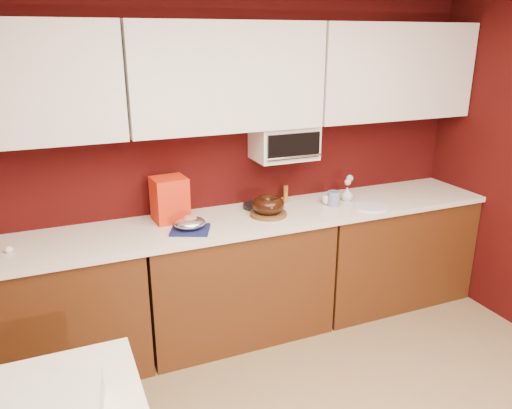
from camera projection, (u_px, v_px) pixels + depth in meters
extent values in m
cube|color=#370807|center=(219.00, 160.00, 3.62)|extent=(4.00, 0.02, 2.50)
cube|color=#4C260F|center=(37.00, 318.00, 3.12)|extent=(1.31, 0.58, 0.86)
cube|color=#4C260F|center=(236.00, 279.00, 3.62)|extent=(1.31, 0.58, 0.86)
cube|color=#4C260F|center=(387.00, 250.00, 4.11)|extent=(1.31, 0.58, 0.86)
cube|color=silver|center=(235.00, 221.00, 3.47)|extent=(4.00, 0.62, 0.04)
cube|color=white|center=(1.00, 84.00, 2.80)|extent=(1.31, 0.33, 0.70)
cube|color=white|center=(225.00, 77.00, 3.29)|extent=(1.31, 0.33, 0.70)
cube|color=white|center=(391.00, 72.00, 3.78)|extent=(1.31, 0.33, 0.70)
cube|color=white|center=(284.00, 142.00, 3.62)|extent=(0.45, 0.30, 0.25)
cube|color=black|center=(294.00, 146.00, 3.48)|extent=(0.40, 0.02, 0.18)
cylinder|color=silver|center=(295.00, 157.00, 3.50)|extent=(0.42, 0.02, 0.02)
cylinder|color=brown|center=(268.00, 214.00, 3.53)|extent=(0.32, 0.32, 0.02)
torus|color=black|center=(268.00, 205.00, 3.50)|extent=(0.27, 0.27, 0.09)
cube|color=#151A4F|center=(190.00, 230.00, 3.24)|extent=(0.31, 0.29, 0.02)
ellipsoid|color=white|center=(190.00, 223.00, 3.23)|extent=(0.24, 0.22, 0.08)
ellipsoid|color=#C26A58|center=(190.00, 220.00, 3.22)|extent=(0.11, 0.10, 0.06)
cube|color=#BA0C0D|center=(170.00, 199.00, 3.39)|extent=(0.24, 0.22, 0.30)
cylinder|color=black|center=(255.00, 206.00, 3.68)|extent=(0.21, 0.21, 0.03)
imported|color=white|center=(328.00, 198.00, 3.75)|extent=(0.10, 0.10, 0.09)
cylinder|color=navy|center=(334.00, 199.00, 3.72)|extent=(0.10, 0.10, 0.11)
imported|color=silver|center=(347.00, 193.00, 3.83)|extent=(0.09, 0.09, 0.12)
sphere|color=pink|center=(348.00, 182.00, 3.80)|extent=(0.05, 0.05, 0.05)
sphere|color=#87B6D8|center=(350.00, 178.00, 3.83)|extent=(0.05, 0.05, 0.05)
cylinder|color=white|center=(371.00, 207.00, 3.69)|extent=(0.28, 0.28, 0.01)
cylinder|color=#8E6319|center=(286.00, 197.00, 3.79)|extent=(0.04, 0.04, 0.09)
ellipsoid|color=white|center=(9.00, 249.00, 2.92)|extent=(0.05, 0.04, 0.04)
cylinder|color=brown|center=(286.00, 193.00, 3.82)|extent=(0.05, 0.05, 0.12)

